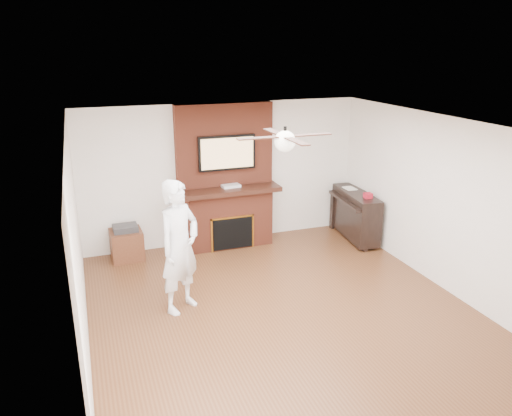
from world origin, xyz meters
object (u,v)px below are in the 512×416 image
object	(u,v)px
fireplace	(227,191)
piano	(355,214)
side_table	(127,243)
person	(180,247)

from	to	relation	value
fireplace	piano	distance (m)	2.41
side_table	piano	world-z (taller)	piano
person	fireplace	bearing A→B (deg)	22.13
side_table	fireplace	bearing A→B (deg)	0.21
fireplace	side_table	bearing A→B (deg)	-177.85
fireplace	person	world-z (taller)	fireplace
fireplace	piano	xyz separation A→B (m)	(2.28, -0.55, -0.52)
person	side_table	world-z (taller)	person
side_table	piano	xyz separation A→B (m)	(4.07, -0.48, 0.20)
fireplace	person	size ratio (longest dim) A/B	1.38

